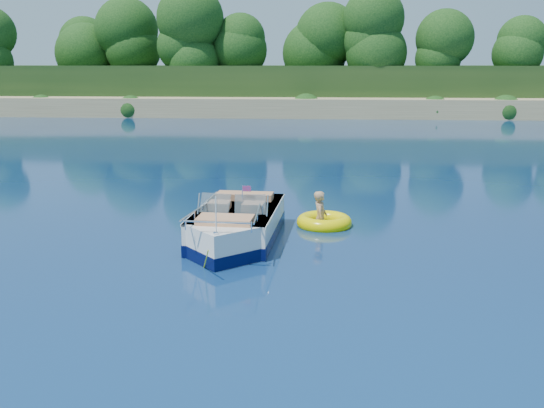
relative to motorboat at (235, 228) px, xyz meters
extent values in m
plane|color=#0A1946|center=(1.41, -0.81, -0.33)|extent=(160.00, 160.00, 0.00)
cube|color=#968157|center=(1.41, 37.19, 0.17)|extent=(170.00, 8.00, 2.00)
cube|color=#153314|center=(1.41, 64.19, 0.67)|extent=(170.00, 56.00, 6.00)
cylinder|color=#302010|center=(-16.59, 39.69, 2.77)|extent=(0.44, 0.44, 3.20)
sphere|color=black|center=(-16.59, 39.69, 5.81)|extent=(5.28, 5.28, 5.28)
cylinder|color=#302010|center=(1.41, 41.19, 2.97)|extent=(0.44, 0.44, 3.60)
sphere|color=black|center=(1.41, 41.19, 6.39)|extent=(5.94, 5.94, 5.94)
cube|color=white|center=(0.02, 0.35, -0.06)|extent=(2.02, 3.54, 0.95)
cube|color=white|center=(-0.08, -1.27, -0.06)|extent=(1.81, 1.81, 0.95)
cube|color=#050935|center=(0.02, 0.35, -0.19)|extent=(2.05, 3.57, 0.27)
cube|color=#050935|center=(-0.08, -1.27, -0.19)|extent=(1.85, 1.85, 0.27)
cube|color=tan|center=(0.04, 0.62, 0.21)|extent=(1.60, 2.49, 0.09)
cube|color=white|center=(0.02, 0.35, 0.39)|extent=(2.06, 3.54, 0.05)
cube|color=black|center=(0.14, 2.22, -0.02)|extent=(0.52, 0.35, 0.82)
cube|color=#8C9EA5|center=(-0.43, -0.26, 0.65)|extent=(0.74, 0.38, 0.44)
cube|color=#8C9EA5|center=(0.39, -0.31, 0.65)|extent=(0.72, 0.29, 0.44)
cube|color=tan|center=(-0.40, 0.15, 0.42)|extent=(0.53, 0.53, 0.36)
cube|color=tan|center=(0.42, 0.10, 0.42)|extent=(0.53, 0.53, 0.36)
cube|color=tan|center=(0.08, 1.25, 0.42)|extent=(1.44, 0.59, 0.34)
cube|color=tan|center=(-0.07, -1.10, 0.40)|extent=(1.24, 0.75, 0.31)
cylinder|color=white|center=(-0.12, -1.96, 0.80)|extent=(0.03, 0.03, 0.77)
cube|color=red|center=(0.31, -0.31, 1.02)|extent=(0.20, 0.03, 0.13)
cube|color=silver|center=(-0.12, -2.01, 0.45)|extent=(0.09, 0.06, 0.05)
cylinder|color=#EEFF1B|center=(-0.28, -2.32, -0.02)|extent=(0.30, 0.94, 0.69)
torus|color=#FEEC00|center=(2.10, 1.64, -0.24)|extent=(1.50, 1.50, 0.38)
torus|color=red|center=(2.10, 1.64, -0.22)|extent=(1.23, 1.23, 0.13)
imported|color=tan|center=(1.99, 1.62, -0.33)|extent=(0.37, 0.80, 1.57)
camera|label=1|loc=(1.88, -13.62, 3.75)|focal=40.00mm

